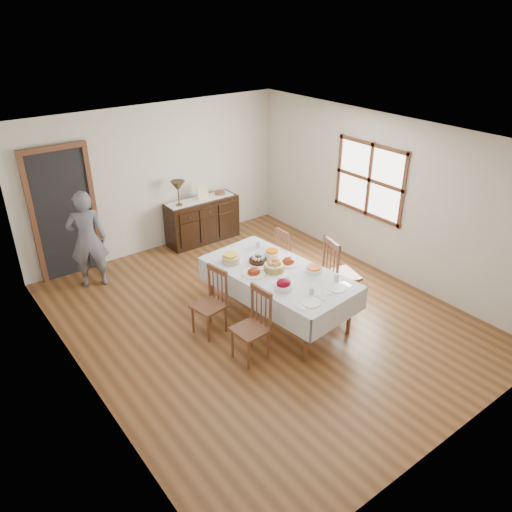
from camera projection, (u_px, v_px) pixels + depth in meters
ground at (260, 316)px, 7.28m from camera, size 6.00×6.00×0.00m
room_shell at (233, 205)px, 6.75m from camera, size 5.02×6.02×2.65m
dining_table at (278, 277)px, 6.96m from camera, size 1.35×2.32×0.76m
chair_left_near at (253, 325)px, 6.25m from camera, size 0.42×0.42×0.97m
chair_left_far at (211, 301)px, 6.76m from camera, size 0.46×0.46×0.95m
chair_right_near at (338, 272)px, 7.32m from camera, size 0.55×0.55×1.09m
chair_right_far at (289, 257)px, 7.87m from camera, size 0.43×0.43×1.00m
sideboard at (203, 220)px, 9.40m from camera, size 1.38×0.51×0.83m
person at (87, 236)px, 7.72m from camera, size 0.62×0.51×1.71m
bread_basket at (274, 266)px, 6.90m from camera, size 0.29×0.29×0.17m
egg_basket at (258, 260)px, 7.15m from camera, size 0.26×0.26×0.10m
ham_platter_a at (254, 272)px, 6.84m from camera, size 0.33×0.33×0.11m
ham_platter_b at (288, 262)px, 7.12m from camera, size 0.32×0.32×0.11m
beet_bowl at (284, 285)px, 6.46m from camera, size 0.23×0.23×0.15m
carrot_bowl at (272, 253)px, 7.33m from camera, size 0.23×0.23×0.09m
pineapple_bowl at (231, 259)px, 7.12m from camera, size 0.26×0.26×0.14m
casserole_dish at (314, 269)px, 6.89m from camera, size 0.23×0.23×0.08m
butter_dish at (283, 278)px, 6.68m from camera, size 0.15×0.10×0.07m
setting_left at (311, 299)px, 6.25m from camera, size 0.43×0.31×0.10m
setting_right at (336, 285)px, 6.56m from camera, size 0.43×0.31×0.10m
glass_far_a at (232, 255)px, 7.25m from camera, size 0.07×0.07×0.11m
glass_far_b at (258, 245)px, 7.56m from camera, size 0.07×0.07×0.09m
runner at (200, 199)px, 9.22m from camera, size 1.30×0.35×0.01m
table_lamp at (178, 187)px, 8.79m from camera, size 0.26×0.26×0.46m
picture_frame at (203, 192)px, 9.16m from camera, size 0.22×0.08×0.28m
deco_bowl at (220, 193)px, 9.45m from camera, size 0.20×0.20×0.06m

